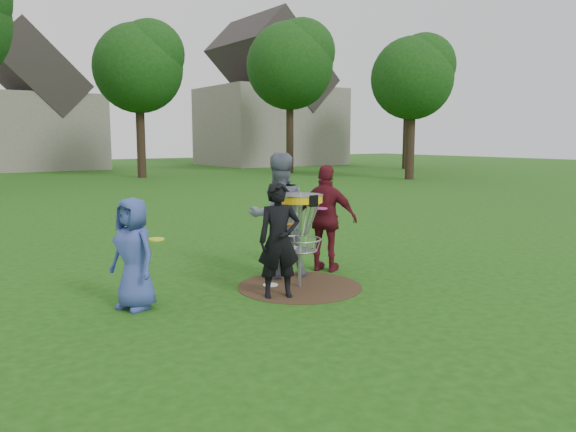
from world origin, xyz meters
TOP-DOWN VIEW (x-y plane):
  - ground at (0.00, 0.00)m, footprint 100.00×100.00m
  - dirt_patch at (0.00, 0.00)m, footprint 1.80×1.80m
  - player_blue at (-2.32, 0.33)m, footprint 0.67×0.81m
  - player_black at (-0.54, -0.27)m, footprint 0.67×0.56m
  - player_grey at (0.08, 0.69)m, footprint 1.07×0.92m
  - player_maroon at (0.93, 0.56)m, footprint 0.89×1.07m
  - disc_on_grass at (-0.32, 0.28)m, footprint 0.22×0.22m
  - disc_golf_basket at (0.00, -0.00)m, footprint 0.66×0.67m
  - held_discs at (-0.40, 0.24)m, footprint 2.95×0.78m
  - tree_row at (0.44, 20.67)m, footprint 51.20×17.42m
  - house_row at (4.78, 33.07)m, footprint 44.50×10.65m

SIDE VIEW (x-z plane):
  - ground at x=0.00m, z-range 0.00..0.00m
  - dirt_patch at x=0.00m, z-range 0.00..0.01m
  - disc_on_grass at x=-0.32m, z-range 0.00..0.02m
  - player_blue at x=-2.32m, z-range 0.00..1.41m
  - player_black at x=-0.54m, z-range 0.00..1.56m
  - player_maroon at x=0.93m, z-range 0.00..1.71m
  - player_grey at x=0.08m, z-range 0.00..1.91m
  - held_discs at x=-0.40m, z-range 0.85..1.17m
  - disc_golf_basket at x=0.00m, z-range 0.33..1.71m
  - house_row at x=4.78m, z-range -1.67..9.95m
  - tree_row at x=0.44m, z-range 1.26..11.16m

